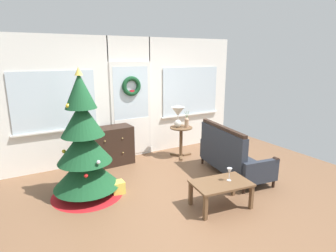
% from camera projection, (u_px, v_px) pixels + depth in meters
% --- Properties ---
extents(ground_plane, '(6.76, 6.76, 0.00)m').
position_uv_depth(ground_plane, '(182.00, 193.00, 4.60)').
color(ground_plane, brown).
extents(back_wall_with_door, '(5.20, 0.19, 2.55)m').
position_uv_depth(back_wall_with_door, '(130.00, 98.00, 6.04)').
color(back_wall_with_door, white).
rests_on(back_wall_with_door, ground).
extents(christmas_tree, '(1.13, 1.13, 2.02)m').
position_uv_depth(christmas_tree, '(85.00, 151.00, 4.38)').
color(christmas_tree, '#4C331E').
rests_on(christmas_tree, ground).
extents(dresser_cabinet, '(0.92, 0.47, 0.78)m').
position_uv_depth(dresser_cabinet, '(110.00, 146.00, 5.73)').
color(dresser_cabinet, black).
rests_on(dresser_cabinet, ground).
extents(settee_sofa, '(0.90, 1.60, 0.96)m').
position_uv_depth(settee_sofa, '(230.00, 156.00, 5.20)').
color(settee_sofa, black).
rests_on(settee_sofa, ground).
extents(side_table, '(0.50, 0.48, 0.67)m').
position_uv_depth(side_table, '(181.00, 136.00, 6.14)').
color(side_table, brown).
rests_on(side_table, ground).
extents(table_lamp, '(0.28, 0.28, 0.44)m').
position_uv_depth(table_lamp, '(178.00, 114.00, 6.03)').
color(table_lamp, silver).
rests_on(table_lamp, side_table).
extents(flower_vase, '(0.11, 0.10, 0.35)m').
position_uv_depth(flower_vase, '(187.00, 122.00, 6.06)').
color(flower_vase, tan).
rests_on(flower_vase, side_table).
extents(coffee_table, '(0.90, 0.62, 0.39)m').
position_uv_depth(coffee_table, '(221.00, 186.00, 4.12)').
color(coffee_table, brown).
rests_on(coffee_table, ground).
extents(wine_glass, '(0.08, 0.08, 0.20)m').
position_uv_depth(wine_glass, '(229.00, 171.00, 4.13)').
color(wine_glass, silver).
rests_on(wine_glass, coffee_table).
extents(gift_box, '(0.20, 0.18, 0.20)m').
position_uv_depth(gift_box, '(118.00, 187.00, 4.58)').
color(gift_box, '#D8C64C').
rests_on(gift_box, ground).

